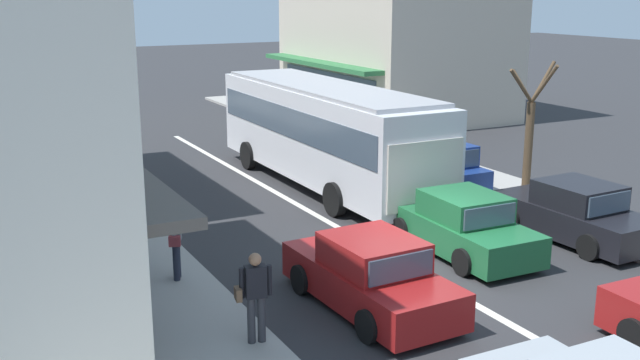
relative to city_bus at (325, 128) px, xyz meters
The scene contains 15 objects.
ground_plane 8.07m from the city_bus, 102.43° to the right, with size 140.00×140.00×0.00m, color #2D2D30.
lane_centre_line 4.45m from the city_bus, 114.76° to the right, with size 0.20×28.00×0.01m, color silver.
sidewalk_left 8.84m from the city_bus, 168.92° to the right, with size 5.20×44.00×0.14m, color #A39E96.
kerb_right 5.14m from the city_bus, 20.24° to the right, with size 2.80×44.00×0.12m, color #A39E96.
building_right_far 15.07m from the city_bus, 48.59° to the left, with size 8.53×10.90×9.35m.
city_bus is the anchor object (origin of this frame).
sedan_behind_bus_near 9.46m from the city_bus, 112.67° to the right, with size 1.99×4.25×1.47m.
sedan_behind_bus_mid 7.04m from the city_bus, 90.31° to the right, with size 1.99×4.25×1.47m.
parked_sedan_kerb_second 8.16m from the city_bus, 67.60° to the right, with size 1.99×4.25×1.47m.
parked_hatchback_kerb_third 3.65m from the city_bus, 35.71° to the right, with size 1.85×3.71×1.54m.
traffic_light_downstreet 12.29m from the city_bus, 117.95° to the left, with size 0.33×0.24×4.20m.
street_tree_right 6.16m from the city_bus, 46.13° to the right, with size 1.67×1.80×4.12m.
pedestrian_with_handbag_near 8.81m from the city_bus, 138.95° to the right, with size 0.41×0.65×1.63m.
pedestrian_browsing_midblock 6.97m from the city_bus, behind, with size 0.37×0.51×1.63m.
pedestrian_far_walker 11.20m from the city_bus, 124.27° to the right, with size 0.66×0.30×1.63m.
Camera 1 is at (-9.15, -12.61, 6.08)m, focal length 42.00 mm.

